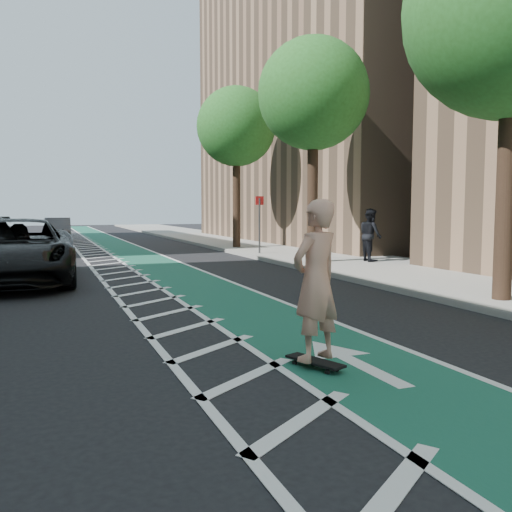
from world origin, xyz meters
TOP-DOWN VIEW (x-y plane):
  - ground at (0.00, 0.00)m, footprint 120.00×120.00m
  - bike_lane at (3.00, 10.00)m, footprint 2.00×90.00m
  - buffer_strip at (1.50, 10.00)m, footprint 1.40×90.00m
  - sidewalk_right at (9.50, 10.00)m, footprint 5.00×90.00m
  - curb_right at (7.05, 10.00)m, footprint 0.12×90.00m
  - building_right_far at (17.50, 20.00)m, footprint 14.00×22.00m
  - tree_r_b at (7.90, 0.00)m, footprint 4.20×4.20m
  - tree_r_c at (7.90, 8.00)m, footprint 4.20×4.20m
  - tree_r_d at (7.90, 16.00)m, footprint 4.20×4.20m
  - sign_post at (7.60, 12.00)m, footprint 0.35×0.08m
  - skateboard at (2.41, -2.75)m, footprint 0.50×0.84m
  - skateboarder at (2.41, -2.75)m, footprint 0.84×0.70m
  - suv_near at (-1.30, 6.97)m, footprint 3.04×6.24m
  - car_grey at (0.20, 26.93)m, footprint 1.64×4.35m
  - pedestrian at (9.92, 7.43)m, footprint 0.81×0.98m
  - barrel_b at (-1.80, 11.31)m, footprint 0.70×0.70m

SIDE VIEW (x-z plane):
  - ground at x=0.00m, z-range 0.00..0.00m
  - buffer_strip at x=1.50m, z-range 0.00..0.01m
  - bike_lane at x=3.00m, z-range 0.00..0.01m
  - sidewalk_right at x=9.50m, z-range 0.00..0.15m
  - curb_right at x=7.05m, z-range 0.00..0.16m
  - skateboard at x=2.41m, z-range 0.03..0.14m
  - barrel_b at x=-1.80m, z-range -0.03..0.93m
  - car_grey at x=0.20m, z-range 0.00..1.42m
  - suv_near at x=-1.30m, z-range 0.00..1.71m
  - pedestrian at x=9.92m, z-range 0.15..1.98m
  - skateboarder at x=2.41m, z-range 0.11..2.08m
  - sign_post at x=7.60m, z-range 0.11..2.59m
  - tree_r_b at x=7.90m, z-range 1.82..9.72m
  - tree_r_c at x=7.90m, z-range 1.82..9.72m
  - tree_r_d at x=7.90m, z-range 1.82..9.72m
  - building_right_far at x=17.50m, z-range 0.00..19.00m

